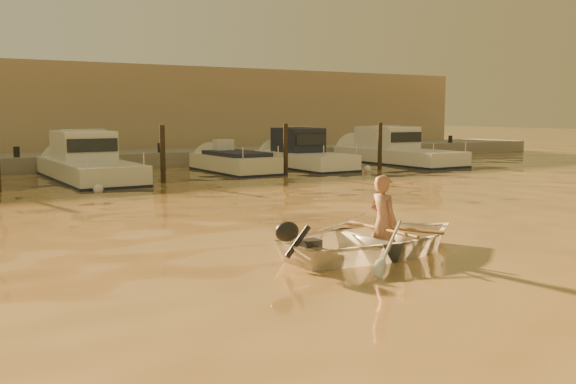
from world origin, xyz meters
TOP-DOWN VIEW (x-y plane):
  - ground_plane at (0.00, 0.00)m, footprint 160.00×160.00m
  - dinghy at (-1.09, 1.01)m, footprint 3.84×2.86m
  - person at (-0.99, 1.01)m, footprint 0.44×0.63m
  - outboard_motor at (-2.59, 0.91)m, footprint 0.92×0.46m
  - oar_port at (-0.84, 1.02)m, footprint 0.63×2.04m
  - oar_starboard at (-1.04, 1.01)m, footprint 0.29×2.10m
  - moored_boat_2 at (-2.19, 16.00)m, footprint 2.32×7.75m
  - moored_boat_3 at (3.65, 16.00)m, footprint 1.90×5.55m
  - moored_boat_4 at (7.10, 16.00)m, footprint 2.00×6.27m
  - moored_boat_5 at (12.35, 16.00)m, footprint 2.40×8.00m
  - piling_2 at (-0.20, 13.80)m, footprint 0.18×0.18m
  - piling_3 at (4.80, 13.80)m, footprint 0.18×0.18m
  - piling_4 at (9.50, 13.80)m, footprint 0.18×0.18m
  - fender_c at (-2.90, 12.16)m, footprint 0.30×0.30m
  - fender_d at (3.43, 13.84)m, footprint 0.30×0.30m
  - fender_e at (8.55, 13.41)m, footprint 0.30×0.30m
  - quay at (0.00, 21.50)m, footprint 52.00×4.00m
  - waterfront_building at (0.00, 27.00)m, footprint 46.00×7.00m

SIDE VIEW (x-z plane):
  - ground_plane at x=0.00m, z-range 0.00..0.00m
  - fender_c at x=-2.90m, z-range -0.05..0.25m
  - fender_d at x=3.43m, z-range -0.05..0.25m
  - fender_e at x=8.55m, z-range -0.05..0.25m
  - quay at x=0.00m, z-range -0.35..0.65m
  - moored_boat_3 at x=3.65m, z-range -0.25..0.70m
  - dinghy at x=-1.09m, z-range -0.12..0.64m
  - outboard_motor at x=-2.59m, z-range -0.07..0.63m
  - oar_port at x=-0.84m, z-range 0.35..0.49m
  - oar_starboard at x=-1.04m, z-range 0.35..0.49m
  - person at x=-0.99m, z-range -0.30..1.35m
  - moored_boat_2 at x=-2.19m, z-range -0.25..1.50m
  - moored_boat_4 at x=7.10m, z-range -0.25..1.50m
  - moored_boat_5 at x=12.35m, z-range -0.25..1.50m
  - piling_2 at x=-0.20m, z-range -0.20..2.00m
  - piling_3 at x=4.80m, z-range -0.20..2.00m
  - piling_4 at x=9.50m, z-range -0.20..2.00m
  - waterfront_building at x=0.00m, z-range 0.00..4.80m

